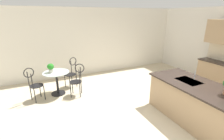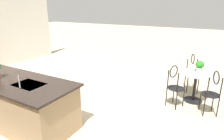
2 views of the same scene
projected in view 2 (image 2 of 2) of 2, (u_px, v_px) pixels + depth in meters
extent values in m
plane|color=beige|center=(57.00, 107.00, 4.71)|extent=(40.00, 40.00, 0.00)
cube|color=tan|center=(14.00, 101.00, 4.01)|extent=(2.70, 0.96, 0.88)
cube|color=#2D231E|center=(10.00, 80.00, 3.87)|extent=(2.80, 1.06, 0.04)
cube|color=#B2B5BA|center=(29.00, 85.00, 3.61)|extent=(0.56, 0.40, 0.03)
cylinder|color=black|center=(193.00, 100.00, 4.99)|extent=(0.44, 0.44, 0.03)
cylinder|color=black|center=(195.00, 87.00, 4.88)|extent=(0.07, 0.07, 0.69)
cylinder|color=#B2C6C1|center=(197.00, 73.00, 4.77)|extent=(0.80, 0.80, 0.01)
cylinder|color=black|center=(173.00, 94.00, 4.86)|extent=(0.03, 0.03, 0.45)
cylinder|color=black|center=(184.00, 98.00, 4.65)|extent=(0.03, 0.03, 0.45)
cylinder|color=black|center=(166.00, 97.00, 4.70)|extent=(0.03, 0.03, 0.45)
cylinder|color=black|center=(176.00, 101.00, 4.48)|extent=(0.03, 0.03, 0.45)
cylinder|color=black|center=(176.00, 88.00, 4.60)|extent=(0.50, 0.50, 0.02)
cylinder|color=black|center=(168.00, 79.00, 4.54)|extent=(0.03, 0.03, 0.45)
cylinder|color=black|center=(178.00, 83.00, 4.35)|extent=(0.03, 0.03, 0.45)
torus|color=black|center=(174.00, 71.00, 4.38)|extent=(0.13, 0.27, 0.28)
cylinder|color=black|center=(198.00, 86.00, 5.34)|extent=(0.03, 0.03, 0.45)
cylinder|color=black|center=(187.00, 85.00, 5.37)|extent=(0.03, 0.03, 0.45)
cylinder|color=black|center=(195.00, 82.00, 5.60)|extent=(0.03, 0.03, 0.45)
cylinder|color=black|center=(185.00, 82.00, 5.64)|extent=(0.03, 0.03, 0.45)
cylinder|color=black|center=(192.00, 76.00, 5.42)|extent=(0.50, 0.50, 0.02)
cylinder|color=black|center=(197.00, 67.00, 5.48)|extent=(0.03, 0.03, 0.45)
cylinder|color=black|center=(187.00, 67.00, 5.51)|extent=(0.03, 0.03, 0.45)
torus|color=black|center=(193.00, 59.00, 5.42)|extent=(0.13, 0.27, 0.28)
cylinder|color=black|center=(200.00, 101.00, 4.49)|extent=(0.03, 0.03, 0.45)
cylinder|color=black|center=(213.00, 102.00, 4.46)|extent=(0.03, 0.03, 0.45)
cylinder|color=black|center=(204.00, 107.00, 4.23)|extent=(0.03, 0.03, 0.45)
cylinder|color=black|center=(218.00, 108.00, 4.20)|extent=(0.03, 0.03, 0.45)
cylinder|color=black|center=(210.00, 94.00, 4.27)|extent=(0.50, 0.50, 0.02)
cylinder|color=black|center=(208.00, 88.00, 4.08)|extent=(0.03, 0.03, 0.45)
cylinder|color=black|center=(221.00, 88.00, 4.05)|extent=(0.03, 0.03, 0.45)
torus|color=black|center=(216.00, 78.00, 4.00)|extent=(0.14, 0.27, 0.28)
cylinder|color=#B2B5BA|center=(19.00, 82.00, 3.42)|extent=(0.02, 0.02, 0.22)
cylinder|color=beige|center=(199.00, 70.00, 4.85)|extent=(0.14, 0.14, 0.11)
ellipsoid|color=#268423|center=(200.00, 64.00, 4.81)|extent=(0.20, 0.20, 0.18)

